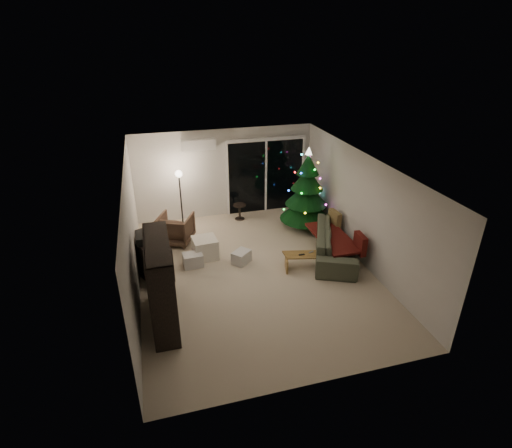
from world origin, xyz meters
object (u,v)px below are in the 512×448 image
at_px(sofa, 336,242).
at_px(media_cabinet, 149,257).
at_px(christmas_tree, 307,189).
at_px(coffee_table, 307,260).
at_px(armchair, 176,229).
at_px(bookshelf, 149,285).

bearing_deg(sofa, media_cabinet, 109.26).
relative_size(media_cabinet, sofa, 0.56).
bearing_deg(christmas_tree, coffee_table, -110.10).
xyz_separation_m(coffee_table, christmas_tree, (0.71, 1.95, 0.95)).
height_order(armchair, christmas_tree, christmas_tree).
distance_m(media_cabinet, armchair, 1.49).
relative_size(media_cabinet, christmas_tree, 0.58).
bearing_deg(christmas_tree, media_cabinet, -163.15).
distance_m(media_cabinet, sofa, 4.32).
height_order(bookshelf, armchair, bookshelf).
distance_m(sofa, coffee_table, 0.92).
bearing_deg(sofa, bookshelf, 131.49).
bearing_deg(media_cabinet, coffee_table, -36.13).
bearing_deg(sofa, armchair, 89.08).
bearing_deg(coffee_table, sofa, 34.12).
bearing_deg(coffee_table, bookshelf, -150.22).
bearing_deg(christmas_tree, sofa, -85.32).
height_order(bookshelf, coffee_table, bookshelf).
relative_size(bookshelf, christmas_tree, 0.74).
relative_size(bookshelf, sofa, 0.71).
distance_m(bookshelf, media_cabinet, 1.76).
distance_m(bookshelf, christmas_tree, 5.13).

